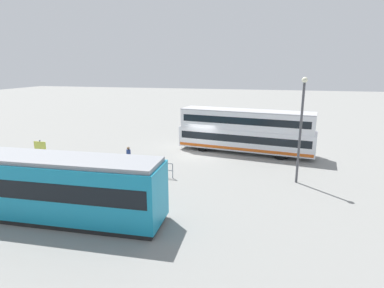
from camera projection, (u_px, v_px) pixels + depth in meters
name	position (u px, v px, depth m)	size (l,w,h in m)	color
ground_plane	(199.00, 154.00, 27.85)	(160.00, 160.00, 0.00)	gray
double_decker_bus	(245.00, 131.00, 27.96)	(12.16, 4.22, 3.85)	white
tram_yellow	(46.00, 186.00, 15.93)	(12.22, 2.94, 3.29)	teal
pedestrian_near_railing	(129.00, 156.00, 23.79)	(0.43, 0.43, 1.71)	black
pedestrian_railing	(116.00, 162.00, 23.19)	(9.01, 0.98, 1.08)	gray
info_sign	(41.00, 149.00, 23.70)	(1.01, 0.12, 2.21)	slate
street_lamp	(301.00, 123.00, 20.19)	(0.36, 0.36, 6.95)	#4C4C51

